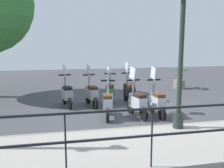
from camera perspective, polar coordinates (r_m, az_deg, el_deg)
ground_plane at (r=8.65m, az=3.54°, el=-5.99°), size 28.00×28.00×0.00m
promenade_walkway at (r=5.81m, az=12.04°, el=-13.27°), size 2.20×20.00×0.15m
fence_railing at (r=4.65m, az=17.65°, el=-8.46°), size 0.04×16.03×1.07m
lamp_post_near at (r=6.35m, az=15.45°, el=5.36°), size 0.26×0.90×3.94m
potted_palm at (r=13.02m, az=15.16°, el=0.91°), size 1.06×0.66×1.05m
scooter_near_0 at (r=7.93m, az=10.22°, el=-3.95°), size 1.23×0.44×1.54m
scooter_near_1 at (r=7.79m, az=5.77°, el=-4.09°), size 1.22×0.49×1.54m
scooter_near_2 at (r=7.63m, az=-0.94°, el=-4.33°), size 1.22×0.49×1.54m
scooter_far_0 at (r=9.56m, az=3.91°, el=-1.54°), size 1.23×0.44×1.54m
scooter_far_1 at (r=9.34m, az=-0.49°, el=-1.78°), size 1.21×0.52×1.54m
scooter_far_2 at (r=9.09m, az=-4.70°, el=-2.12°), size 1.22×0.49×1.54m
scooter_far_3 at (r=9.14m, az=-10.27°, el=-2.18°), size 1.22×0.48×1.54m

